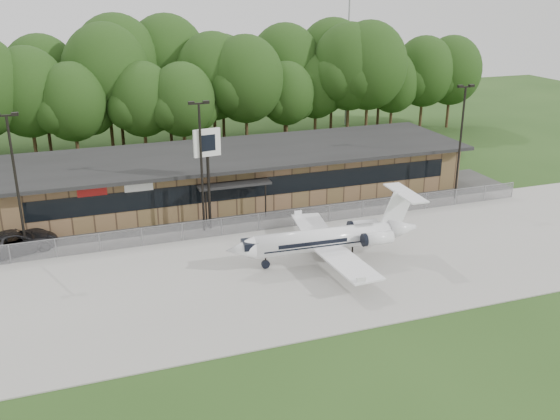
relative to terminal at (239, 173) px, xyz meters
name	(u,v)px	position (x,y,z in m)	size (l,w,h in m)	color
ground	(355,322)	(0.00, -23.94, -2.18)	(160.00, 160.00, 0.00)	#254217
apron	(304,265)	(0.00, -15.94, -2.14)	(64.00, 18.00, 0.08)	#9E9B93
parking_lot	(254,211)	(0.00, -4.44, -2.15)	(50.00, 9.00, 0.06)	#383835
terminal	(239,173)	(0.00, 0.00, 0.00)	(41.00, 11.65, 4.30)	brown
fence	(271,221)	(0.00, -8.94, -1.40)	(46.00, 0.04, 1.52)	gray
treeline	(193,85)	(0.00, 18.06, 5.32)	(72.00, 12.00, 15.00)	#1D3410
radio_mast	(348,30)	(22.00, 24.06, 10.32)	(0.20, 0.20, 25.00)	gray
light_pole_left	(15,174)	(-18.00, -7.44, 3.80)	(1.55, 0.30, 10.23)	black
light_pole_mid	(201,158)	(-5.00, -7.44, 3.80)	(1.55, 0.30, 10.23)	black
light_pole_right	(461,134)	(18.00, -7.44, 3.80)	(1.55, 0.30, 10.23)	black
business_jet	(330,239)	(1.93, -15.90, -0.50)	(13.95, 12.41, 4.70)	white
suv	(15,242)	(-18.75, -6.86, -1.35)	(2.75, 5.96, 1.66)	#2C2C2E
pole_sign	(207,154)	(-4.44, -7.14, 3.99)	(2.12, 0.52, 8.06)	black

